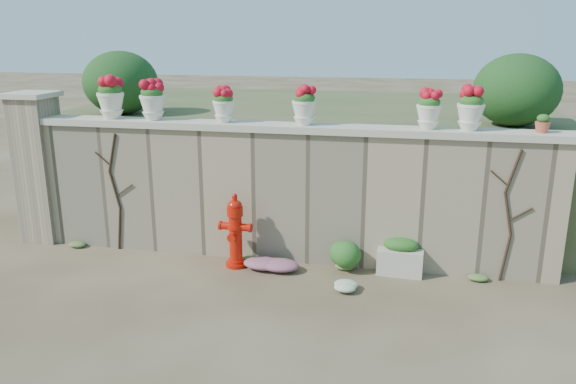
% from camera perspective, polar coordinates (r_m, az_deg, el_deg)
% --- Properties ---
extents(ground, '(80.00, 80.00, 0.00)m').
position_cam_1_polar(ground, '(7.30, -3.60, -11.85)').
color(ground, '#473723').
rests_on(ground, ground).
extents(stone_wall, '(8.00, 0.40, 2.00)m').
position_cam_1_polar(stone_wall, '(8.55, -0.50, -0.39)').
color(stone_wall, '#998466').
rests_on(stone_wall, ground).
extents(wall_cap, '(8.10, 0.52, 0.10)m').
position_cam_1_polar(wall_cap, '(8.32, -0.52, 6.57)').
color(wall_cap, beige).
rests_on(wall_cap, stone_wall).
extents(gate_pillar, '(0.72, 0.72, 2.48)m').
position_cam_1_polar(gate_pillar, '(10.20, -23.95, 2.37)').
color(gate_pillar, '#998466').
rests_on(gate_pillar, ground).
extents(raised_fill, '(9.00, 6.00, 2.00)m').
position_cam_1_polar(raised_fill, '(11.61, 2.92, 3.91)').
color(raised_fill, '#384C23').
rests_on(raised_fill, ground).
extents(back_shrub_left, '(1.30, 1.30, 1.10)m').
position_cam_1_polar(back_shrub_left, '(10.51, -16.63, 10.59)').
color(back_shrub_left, '#143814').
rests_on(back_shrub_left, raised_fill).
extents(back_shrub_right, '(1.30, 1.30, 1.10)m').
position_cam_1_polar(back_shrub_right, '(9.40, 22.19, 9.56)').
color(back_shrub_right, '#143814').
rests_on(back_shrub_right, raised_fill).
extents(vine_left, '(0.60, 0.04, 1.91)m').
position_cam_1_polar(vine_left, '(9.29, -17.12, 0.15)').
color(vine_left, black).
rests_on(vine_left, ground).
extents(vine_right, '(0.60, 0.04, 1.91)m').
position_cam_1_polar(vine_right, '(8.29, 21.52, -2.12)').
color(vine_right, black).
rests_on(vine_right, ground).
extents(fire_hydrant, '(0.48, 0.34, 1.13)m').
position_cam_1_polar(fire_hydrant, '(8.38, -5.37, -3.91)').
color(fire_hydrant, '#BC1407').
rests_on(fire_hydrant, ground).
extents(planter_box, '(0.67, 0.41, 0.54)m').
position_cam_1_polar(planter_box, '(8.38, 11.35, -6.50)').
color(planter_box, beige).
rests_on(planter_box, ground).
extents(green_shrub, '(0.66, 0.59, 0.62)m').
position_cam_1_polar(green_shrub, '(8.26, 5.66, -6.12)').
color(green_shrub, '#1E5119').
rests_on(green_shrub, ground).
extents(magenta_clump, '(0.79, 0.53, 0.21)m').
position_cam_1_polar(magenta_clump, '(8.36, -1.81, -7.29)').
color(magenta_clump, '#CE2992').
rests_on(magenta_clump, ground).
extents(white_flowers, '(0.47, 0.37, 0.17)m').
position_cam_1_polar(white_flowers, '(7.76, 6.20, -9.45)').
color(white_flowers, white).
rests_on(white_flowers, ground).
extents(urn_pot_0, '(0.42, 0.42, 0.65)m').
position_cam_1_polar(urn_pot_0, '(9.26, -17.57, 9.11)').
color(urn_pot_0, silver).
rests_on(urn_pot_0, wall_cap).
extents(urn_pot_1, '(0.39, 0.39, 0.61)m').
position_cam_1_polar(urn_pot_1, '(8.94, -13.61, 9.05)').
color(urn_pot_1, silver).
rests_on(urn_pot_1, wall_cap).
extents(urn_pot_2, '(0.33, 0.33, 0.52)m').
position_cam_1_polar(urn_pot_2, '(8.52, -6.56, 8.76)').
color(urn_pot_2, silver).
rests_on(urn_pot_2, wall_cap).
extents(urn_pot_3, '(0.36, 0.36, 0.56)m').
position_cam_1_polar(urn_pot_3, '(8.21, 1.66, 8.76)').
color(urn_pot_3, silver).
rests_on(urn_pot_3, wall_cap).
extents(urn_pot_4, '(0.34, 0.34, 0.54)m').
position_cam_1_polar(urn_pot_4, '(8.09, 14.12, 8.11)').
color(urn_pot_4, silver).
rests_on(urn_pot_4, wall_cap).
extents(urn_pot_5, '(0.37, 0.37, 0.58)m').
position_cam_1_polar(urn_pot_5, '(8.13, 18.07, 7.99)').
color(urn_pot_5, silver).
rests_on(urn_pot_5, wall_cap).
extents(terracotta_pot, '(0.20, 0.20, 0.24)m').
position_cam_1_polar(terracotta_pot, '(8.30, 24.45, 6.27)').
color(terracotta_pot, '#B44E37').
rests_on(terracotta_pot, wall_cap).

